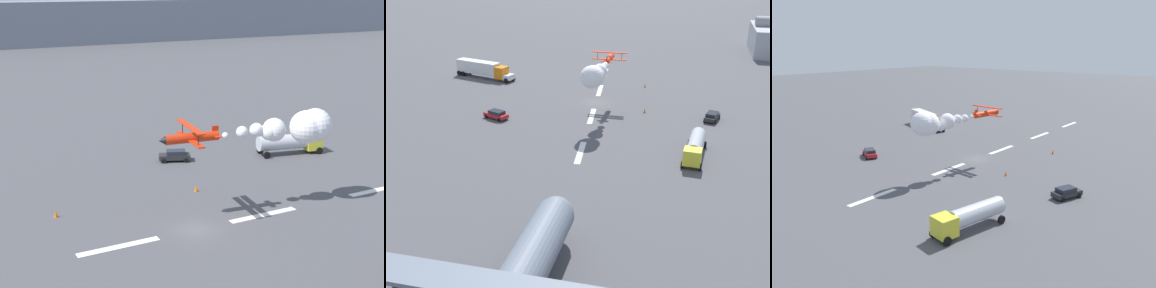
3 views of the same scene
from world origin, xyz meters
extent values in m
plane|color=#4C4C51|center=(0.00, 0.00, 0.00)|extent=(440.00, 440.00, 0.00)
cube|color=white|center=(-8.03, 0.00, 0.01)|extent=(8.00, 0.90, 0.01)
cube|color=white|center=(8.03, 0.00, 0.01)|extent=(8.00, 0.90, 0.01)
cube|color=white|center=(24.08, 0.00, 0.01)|extent=(8.00, 0.90, 0.01)
cylinder|color=red|center=(0.83, 2.42, 8.77)|extent=(5.60, 1.61, 0.98)
cube|color=red|center=(0.63, 2.44, 8.62)|extent=(1.44, 6.47, 0.12)
cube|color=red|center=(0.63, 2.44, 9.91)|extent=(1.44, 6.47, 0.12)
cylinder|color=black|center=(0.37, 0.20, 9.26)|extent=(0.08, 0.08, 1.29)
cylinder|color=black|center=(0.89, 4.67, 9.26)|extent=(0.08, 0.08, 1.29)
cube|color=red|center=(3.30, 2.13, 9.22)|extent=(0.71, 0.18, 1.10)
cube|color=red|center=(3.30, 2.13, 8.82)|extent=(0.82, 2.06, 0.08)
cone|color=black|center=(-2.27, 2.77, 8.77)|extent=(0.79, 0.91, 0.84)
sphere|color=white|center=(4.36, 1.94, 8.65)|extent=(0.70, 0.70, 0.70)
sphere|color=white|center=(6.48, 2.10, 8.74)|extent=(1.25, 1.25, 1.25)
sphere|color=white|center=(8.07, 1.87, 8.84)|extent=(1.44, 1.44, 1.44)
sphere|color=white|center=(9.34, 1.41, 8.61)|extent=(1.84, 1.84, 1.84)
sphere|color=white|center=(10.03, 1.47, 8.71)|extent=(2.49, 2.49, 2.49)
sphere|color=white|center=(14.66, 0.54, 8.89)|extent=(3.60, 3.60, 3.60)
sphere|color=white|center=(13.69, 0.76, 8.73)|extent=(3.60, 3.60, 3.60)
cube|color=yellow|center=(27.02, 15.71, 1.60)|extent=(2.63, 2.79, 2.20)
cylinder|color=#B7BCC6|center=(22.43, 16.63, 1.85)|extent=(7.44, 3.47, 2.10)
cylinder|color=black|center=(27.84, 16.76, 0.50)|extent=(1.04, 0.51, 1.00)
cylinder|color=black|center=(19.93, 18.35, 0.50)|extent=(1.04, 0.51, 1.00)
cylinder|color=black|center=(27.37, 14.41, 0.50)|extent=(1.04, 0.51, 1.00)
cylinder|color=black|center=(19.46, 16.00, 0.50)|extent=(1.04, 0.51, 1.00)
cube|color=#262628|center=(7.58, 20.90, 0.65)|extent=(4.62, 3.24, 0.65)
cube|color=#1E232D|center=(7.76, 20.83, 1.25)|extent=(2.98, 2.48, 0.55)
cylinder|color=black|center=(5.86, 20.61, 0.32)|extent=(0.68, 0.44, 0.64)
cylinder|color=black|center=(8.63, 19.52, 0.32)|extent=(0.68, 0.44, 0.64)
cylinder|color=black|center=(6.52, 22.29, 0.32)|extent=(0.68, 0.44, 0.64)
cylinder|color=black|center=(9.29, 21.19, 0.32)|extent=(0.68, 0.44, 0.64)
cone|color=orange|center=(-11.57, 9.38, 0.38)|extent=(0.44, 0.44, 0.75)
cone|color=orange|center=(4.88, 9.31, 0.38)|extent=(0.44, 0.44, 0.75)
camera|label=1|loc=(-23.21, -44.60, 23.51)|focal=51.87mm
camera|label=2|loc=(86.33, 7.86, 28.07)|focal=43.80mm
camera|label=3|loc=(56.02, 41.49, 20.55)|focal=36.94mm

